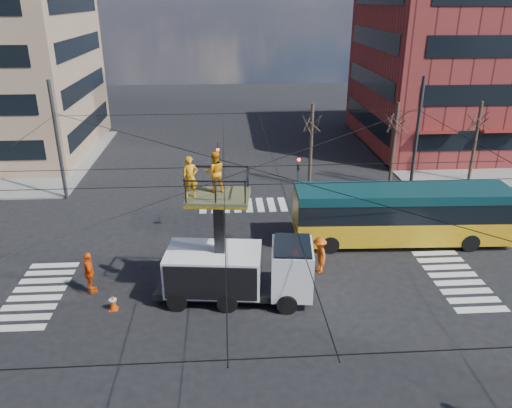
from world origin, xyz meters
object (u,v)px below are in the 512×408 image
at_px(utility_truck, 238,255).
at_px(city_bus, 401,214).
at_px(traffic_cone, 113,302).
at_px(worker_ground, 89,273).
at_px(flagger, 319,255).

distance_m(utility_truck, city_bus, 10.42).
xyz_separation_m(traffic_cone, worker_ground, (-1.28, 1.49, 0.66)).
xyz_separation_m(city_bus, traffic_cone, (-14.68, -5.61, -1.35)).
relative_size(city_bus, flagger, 6.24).
bearing_deg(traffic_cone, worker_ground, 130.82).
relative_size(worker_ground, flagger, 1.09).
xyz_separation_m(utility_truck, traffic_cone, (-5.53, -0.64, -1.79)).
bearing_deg(utility_truck, worker_ground, 179.24).
xyz_separation_m(utility_truck, city_bus, (9.15, 4.97, -0.44)).
relative_size(utility_truck, city_bus, 0.61).
relative_size(utility_truck, flagger, 3.80).
relative_size(city_bus, worker_ground, 5.73).
xyz_separation_m(city_bus, flagger, (-5.07, -2.96, -0.78)).
bearing_deg(city_bus, flagger, -147.64).
bearing_deg(city_bus, utility_truck, -149.41).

